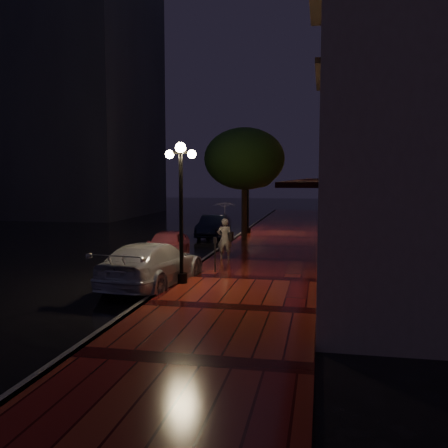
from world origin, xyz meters
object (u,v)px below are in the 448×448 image
Objects in this scene: streetlamp_near at (181,204)px; silver_car at (152,264)px; street_tree at (245,161)px; navy_car at (214,226)px; parking_meter at (215,251)px; woman_with_umbrella at (225,221)px; streetlamp_far at (248,191)px; pink_car at (167,245)px.

silver_car is at bearing 179.59° from streetlamp_near.
streetlamp_near is 0.74× the size of street_tree.
parking_meter reaches higher than navy_car.
navy_car is 8.52m from woman_with_umbrella.
streetlamp_far reaches higher than pink_car.
streetlamp_far is at bearing 88.64° from parking_meter.
streetlamp_near reaches higher than pink_car.
streetlamp_near is at bearing -90.00° from streetlamp_far.
navy_car is at bearing 97.95° from streetlamp_near.
woman_with_umbrella is at bearing 89.64° from parking_meter.
woman_with_umbrella reaches higher than parking_meter.
parking_meter is (0.65, -12.09, -1.72)m from streetlamp_far.
streetlamp_far is 3.56× the size of parking_meter.
street_tree reaches higher than woman_with_umbrella.
pink_car is 3.99m from parking_meter.
navy_car reaches higher than pink_car.
streetlamp_far is 0.74× the size of street_tree.
street_tree is (0.26, -3.01, 1.64)m from streetlamp_far.
street_tree reaches higher than navy_car.
woman_with_umbrella is at bearing -100.34° from silver_car.
navy_car is 12.83m from silver_car.
woman_with_umbrella is (2.46, -0.22, 1.04)m from pink_car.
woman_with_umbrella is at bearing -88.23° from street_tree.
navy_car is (0.22, 7.93, 0.01)m from pink_car.
street_tree is at bearing 64.44° from pink_car.
navy_car is 0.79× the size of silver_car.
woman_with_umbrella reaches higher than navy_car.
navy_car is at bearing 98.17° from parking_meter.
navy_car is 3.15× the size of parking_meter.
streetlamp_near is at bearing 78.69° from woman_with_umbrella.
street_tree is 1.52× the size of navy_car.
silver_car reaches higher than parking_meter.
streetlamp_far is at bearing 94.91° from street_tree.
streetlamp_near is 2.65m from parking_meter.
streetlamp_far is 12.23m from parking_meter.
streetlamp_far is 1.13× the size of navy_car.
streetlamp_near is 1.18× the size of pink_car.
navy_car is (-2.05, 1.81, -3.62)m from street_tree.
woman_with_umbrella is (0.20, -6.33, -2.58)m from street_tree.
woman_with_umbrella is (2.24, -8.15, 1.04)m from navy_car.
streetlamp_far reaches higher than woman_with_umbrella.
navy_car is (-1.79, -1.19, -1.97)m from streetlamp_far.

